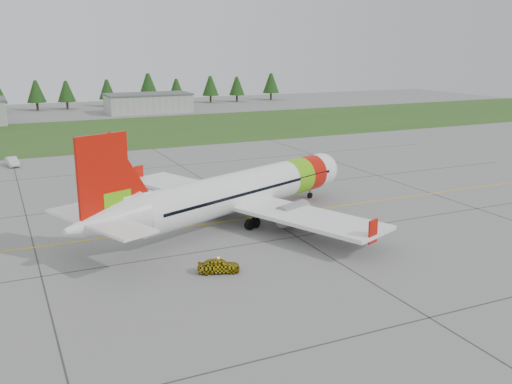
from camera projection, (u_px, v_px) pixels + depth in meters
name	position (u px, v px, depth m)	size (l,w,h in m)	color
ground	(206.00, 251.00, 55.00)	(320.00, 320.00, 0.00)	gray
aircraft	(239.00, 191.00, 63.77)	(37.08, 35.22, 11.79)	white
follow_me_car	(218.00, 253.00, 49.37)	(1.48, 1.25, 3.68)	yellow
service_van	(11.00, 152.00, 93.14)	(1.59, 1.50, 4.55)	silver
grass_strip	(80.00, 134.00, 127.02)	(320.00, 50.00, 0.03)	#30561E
taxi_guideline	(181.00, 228.00, 62.03)	(120.00, 0.25, 0.02)	gold
hangar_east	(148.00, 104.00, 168.19)	(24.00, 12.00, 5.20)	#A8A8A3
treeline	(51.00, 93.00, 174.96)	(160.00, 8.00, 10.00)	#1C3F14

